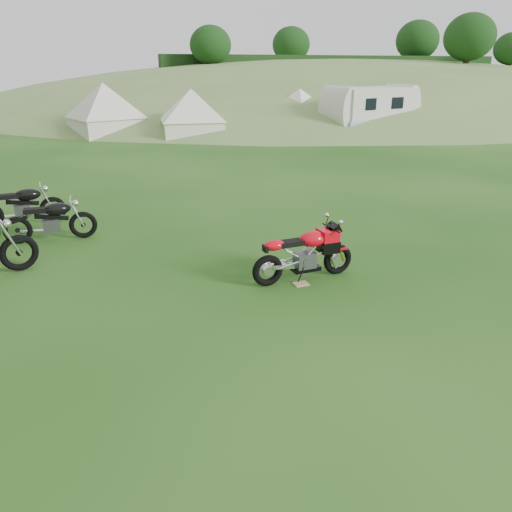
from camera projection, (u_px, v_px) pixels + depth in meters
name	position (u px, v px, depth m)	size (l,w,h in m)	color
ground	(282.00, 320.00, 7.12)	(120.00, 120.00, 0.00)	#14410D
hillside	(341.00, 101.00, 50.01)	(80.00, 64.00, 8.00)	#5B7E40
hedgerow	(341.00, 101.00, 50.01)	(36.00, 1.20, 8.60)	black
sport_motorcycle	(304.00, 250.00, 8.28)	(1.76, 0.44, 1.06)	red
plywood_board	(301.00, 284.00, 8.27)	(0.24, 0.19, 0.02)	tan
vintage_moto_c	(50.00, 219.00, 10.17)	(1.76, 0.41, 0.93)	black
vintage_moto_d	(21.00, 205.00, 11.15)	(1.84, 0.43, 0.97)	black
tent_left	(105.00, 109.00, 25.25)	(3.01, 3.01, 2.61)	beige
tent_mid	(192.00, 112.00, 24.49)	(2.83, 2.83, 2.46)	silver
tent_right	(299.00, 108.00, 27.22)	(2.74, 2.74, 2.38)	silver
caravan	(370.00, 111.00, 25.49)	(5.16, 2.30, 2.41)	silver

